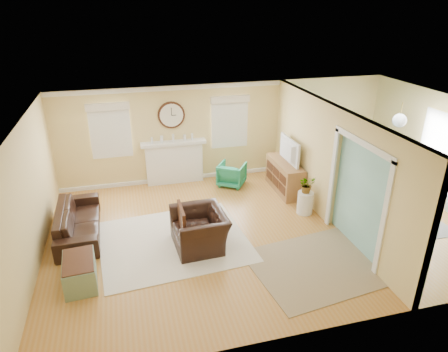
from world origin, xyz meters
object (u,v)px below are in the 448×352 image
(eames_chair, at_px, (200,229))
(dining_table, at_px, (376,197))
(sofa, at_px, (78,221))
(credenza, at_px, (284,176))
(green_chair, at_px, (232,174))

(eames_chair, bearing_deg, dining_table, 92.15)
(sofa, bearing_deg, dining_table, -96.99)
(eames_chair, distance_m, dining_table, 4.30)
(dining_table, bearing_deg, credenza, 35.71)
(green_chair, bearing_deg, eames_chair, 95.87)
(sofa, height_order, dining_table, dining_table)
(green_chair, relative_size, credenza, 0.46)
(eames_chair, height_order, credenza, credenza)
(eames_chair, bearing_deg, credenza, 123.36)
(eames_chair, xyz_separation_m, green_chair, (1.40, 2.62, -0.07))
(sofa, relative_size, eames_chair, 1.86)
(eames_chair, xyz_separation_m, credenza, (2.62, 1.94, 0.03))
(eames_chair, xyz_separation_m, dining_table, (4.28, 0.40, -0.03))
(sofa, relative_size, credenza, 1.46)
(sofa, distance_m, green_chair, 4.09)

